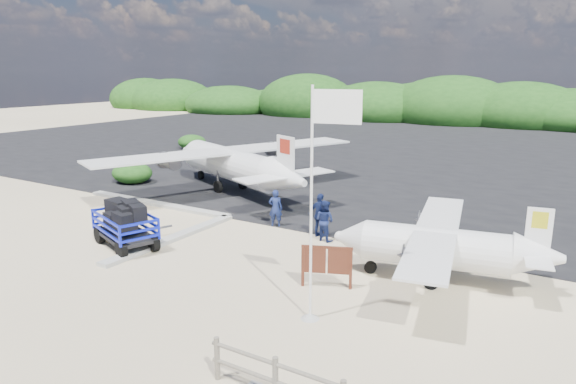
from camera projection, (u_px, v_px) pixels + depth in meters
name	position (u px, v px, depth m)	size (l,w,h in m)	color
ground	(243.00, 275.00, 16.88)	(160.00, 160.00, 0.00)	beige
asphalt_apron	(461.00, 153.00, 41.79)	(90.00, 50.00, 0.04)	#B2B2B2
lagoon	(99.00, 222.00, 22.69)	(9.00, 7.00, 0.40)	#B2B2B2
vegetation_band	(510.00, 125.00, 62.55)	(124.00, 8.00, 4.40)	#B2B2B2
baggage_cart	(127.00, 247.00, 19.56)	(3.14, 1.79, 1.57)	#0E1DD4
flagpole	(310.00, 318.00, 13.93)	(1.25, 0.52, 6.23)	white
signboard	(326.00, 287.00, 15.93)	(1.68, 0.16, 1.38)	#552718
crew_a	(276.00, 208.00, 21.92)	(0.59, 0.39, 1.63)	navy
crew_b	(325.00, 220.00, 20.14)	(0.79, 0.62, 1.63)	navy
crew_c	(320.00, 215.00, 20.56)	(1.05, 0.44, 1.79)	navy
aircraft_small	(334.00, 141.00, 48.30)	(7.17, 7.17, 2.58)	#B2B2B2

